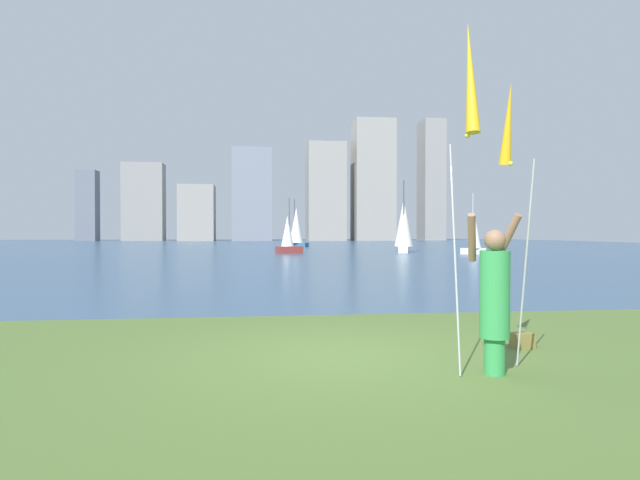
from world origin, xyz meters
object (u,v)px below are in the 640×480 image
object	(u,v)px
kite_flag_right	(509,132)
bag	(522,340)
sailboat_0	(474,235)
sailboat_3	(288,237)
kite_flag_left	(470,86)
sailboat_4	(404,225)
person	(494,295)
sailboat_2	(296,228)

from	to	relation	value
kite_flag_right	bag	xyz separation A→B (m)	(0.62, 0.80, -2.89)
sailboat_0	sailboat_3	xyz separation A→B (m)	(-14.09, 3.11, -0.15)
bag	sailboat_0	xyz separation A→B (m)	(12.90, 32.42, 1.34)
kite_flag_left	sailboat_0	size ratio (longest dim) A/B	0.87
kite_flag_right	sailboat_4	bearing A→B (deg)	76.28
bag	person	bearing A→B (deg)	-127.92
kite_flag_right	bag	world-z (taller)	kite_flag_right
kite_flag_left	person	bearing A→B (deg)	35.14
kite_flag_left	sailboat_3	size ratio (longest dim) A/B	0.92
person	sailboat_0	xyz separation A→B (m)	(13.96, 33.79, 0.51)
kite_flag_right	bag	distance (m)	3.06
person	kite_flag_right	world-z (taller)	kite_flag_right
sailboat_0	sailboat_3	bearing A→B (deg)	167.56
sailboat_2	sailboat_3	bearing A→B (deg)	-96.35
sailboat_3	sailboat_4	bearing A→B (deg)	5.32
person	sailboat_2	xyz separation A→B (m)	(2.00, 55.97, 1.23)
kite_flag_left	sailboat_2	world-z (taller)	sailboat_2
sailboat_0	sailboat_2	world-z (taller)	sailboat_2
kite_flag_left	bag	distance (m)	3.93
sailboat_0	sailboat_4	distance (m)	6.03
person	sailboat_4	xyz separation A→B (m)	(9.53, 37.79, 1.32)
sailboat_4	kite_flag_left	bearing A→B (deg)	-104.67
kite_flag_left	kite_flag_right	size ratio (longest dim) A/B	1.12
sailboat_3	sailboat_4	size ratio (longest dim) A/B	0.74
sailboat_2	bag	bearing A→B (deg)	-90.98
kite_flag_left	sailboat_2	xyz separation A→B (m)	(2.45, 56.28, -1.15)
kite_flag_right	sailboat_3	bearing A→B (deg)	90.90
kite_flag_left	sailboat_3	world-z (taller)	sailboat_3
kite_flag_right	kite_flag_left	bearing A→B (deg)	-135.50
kite_flag_right	sailboat_4	distance (m)	38.33
kite_flag_left	sailboat_0	xyz separation A→B (m)	(14.41, 34.10, -1.87)
sailboat_0	sailboat_3	world-z (taller)	sailboat_0
bag	sailboat_4	world-z (taller)	sailboat_4
sailboat_3	bag	bearing A→B (deg)	-88.09
kite_flag_left	sailboat_4	xyz separation A→B (m)	(9.98, 38.11, -1.06)
person	kite_flag_right	xyz separation A→B (m)	(0.45, 0.56, 2.05)
bag	sailboat_2	bearing A→B (deg)	89.02
bag	sailboat_0	size ratio (longest dim) A/B	0.07
person	bag	size ratio (longest dim) A/B	6.18
bag	sailboat_3	bearing A→B (deg)	91.91
sailboat_0	sailboat_2	xyz separation A→B (m)	(-11.96, 22.18, 0.72)
person	kite_flag_left	bearing A→B (deg)	-153.94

